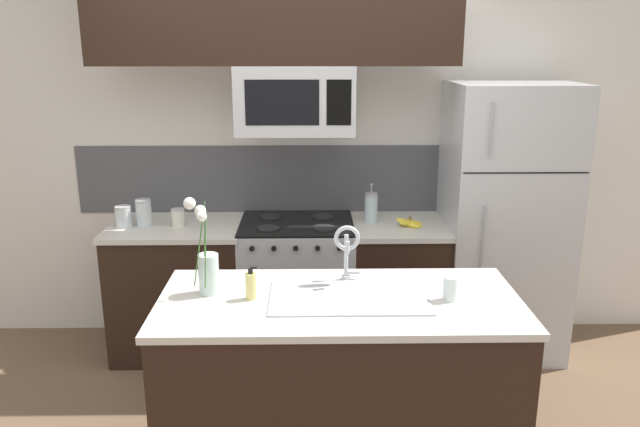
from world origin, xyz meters
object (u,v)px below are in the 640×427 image
at_px(storage_jar_medium, 144,212).
at_px(refrigerator, 503,221).
at_px(french_press, 371,207).
at_px(flower_vase, 207,267).
at_px(banana_bunch, 410,223).
at_px(storage_jar_tall, 123,216).
at_px(drinking_glass, 450,289).
at_px(sink_faucet, 347,245).
at_px(storage_jar_short, 178,217).
at_px(dish_soap_bottle, 251,286).
at_px(stove_range, 297,286).
at_px(microwave, 295,100).

bearing_deg(storage_jar_medium, refrigerator, 0.56).
xyz_separation_m(french_press, flower_vase, (-0.91, -1.25, 0.04)).
xyz_separation_m(refrigerator, french_press, (-0.90, 0.04, 0.09)).
bearing_deg(banana_bunch, storage_jar_tall, 179.27).
xyz_separation_m(drinking_glass, flower_vase, (-1.16, 0.09, 0.08)).
bearing_deg(banana_bunch, sink_faucet, -115.93).
distance_m(refrigerator, storage_jar_short, 2.19).
bearing_deg(flower_vase, refrigerator, 33.72).
bearing_deg(dish_soap_bottle, drinking_glass, -1.80).
bearing_deg(stove_range, storage_jar_short, -178.01).
xyz_separation_m(microwave, flower_vase, (-0.41, -1.16, -0.69)).
height_order(storage_jar_medium, drinking_glass, storage_jar_medium).
distance_m(stove_range, storage_jar_medium, 1.15).
distance_m(sink_faucet, drinking_glass, 0.55).
height_order(storage_jar_short, french_press, french_press).
height_order(storage_jar_medium, storage_jar_short, storage_jar_medium).
distance_m(french_press, drinking_glass, 1.36).
relative_size(microwave, drinking_glass, 6.32).
bearing_deg(storage_jar_tall, storage_jar_short, 1.38).
bearing_deg(storage_jar_tall, sink_faucet, -35.32).
bearing_deg(flower_vase, drinking_glass, -4.66).
relative_size(storage_jar_medium, flower_vase, 0.35).
xyz_separation_m(microwave, storage_jar_short, (-0.79, -0.01, -0.77)).
xyz_separation_m(refrigerator, storage_jar_short, (-2.19, -0.05, 0.05)).
bearing_deg(storage_jar_tall, storage_jar_medium, 14.30).
bearing_deg(dish_soap_bottle, storage_jar_short, 115.86).
relative_size(microwave, storage_jar_tall, 5.29).
relative_size(storage_jar_medium, drinking_glass, 1.50).
bearing_deg(french_press, microwave, -170.88).
height_order(banana_bunch, drinking_glass, drinking_glass).
xyz_separation_m(dish_soap_bottle, flower_vase, (-0.21, 0.06, 0.07)).
xyz_separation_m(storage_jar_tall, drinking_glass, (1.90, -1.24, -0.01)).
relative_size(storage_jar_medium, french_press, 0.66).
bearing_deg(storage_jar_short, banana_bunch, -1.22).
bearing_deg(dish_soap_bottle, sink_faucet, 24.06).
xyz_separation_m(refrigerator, drinking_glass, (-0.65, -1.30, 0.05)).
bearing_deg(storage_jar_tall, french_press, 3.33).
bearing_deg(microwave, sink_faucet, -74.86).
height_order(refrigerator, banana_bunch, refrigerator).
bearing_deg(microwave, french_press, 9.12).
distance_m(refrigerator, drinking_glass, 1.45).
xyz_separation_m(storage_jar_medium, dish_soap_bottle, (0.82, -1.25, -0.02)).
relative_size(microwave, storage_jar_medium, 4.22).
relative_size(stove_range, french_press, 3.48).
bearing_deg(flower_vase, storage_jar_medium, 117.28).
bearing_deg(refrigerator, sink_faucet, -136.64).
bearing_deg(banana_bunch, microwave, 177.04).
distance_m(microwave, storage_jar_short, 1.10).
bearing_deg(french_press, flower_vase, -126.18).
xyz_separation_m(microwave, refrigerator, (1.40, 0.04, -0.82)).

